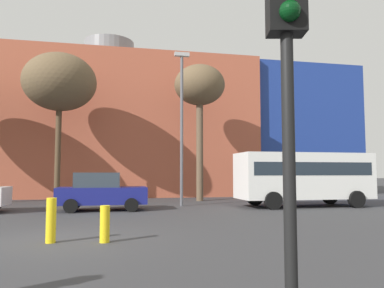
# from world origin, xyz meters

# --- Properties ---
(ground_plane) EXTENTS (200.00, 200.00, 0.00)m
(ground_plane) POSITION_xyz_m (0.00, 0.00, 0.00)
(ground_plane) COLOR #38383A
(building_backdrop) EXTENTS (40.43, 10.18, 12.46)m
(building_backdrop) POSITION_xyz_m (0.96, 20.77, 5.27)
(building_backdrop) COLOR #B2563D
(building_backdrop) RESTS_ON ground_plane
(parked_car_2) EXTENTS (4.00, 1.96, 1.73)m
(parked_car_2) POSITION_xyz_m (0.88, 7.54, 0.86)
(parked_car_2) COLOR navy
(parked_car_2) RESTS_ON ground_plane
(white_bus) EXTENTS (6.80, 2.62, 2.72)m
(white_bus) POSITION_xyz_m (10.99, 7.49, 1.62)
(white_bus) COLOR white
(white_bus) RESTS_ON ground_plane
(traffic_light_near_right) EXTENTS (0.40, 0.39, 3.94)m
(traffic_light_near_right) POSITION_xyz_m (3.01, -7.06, 2.90)
(traffic_light_near_right) COLOR black
(traffic_light_near_right) RESTS_ON ground_plane
(bare_tree_0) EXTENTS (4.21, 4.21, 8.70)m
(bare_tree_0) POSITION_xyz_m (-1.72, 12.47, 6.98)
(bare_tree_0) COLOR brown
(bare_tree_0) RESTS_ON ground_plane
(bare_tree_1) EXTENTS (3.19, 3.19, 8.53)m
(bare_tree_1) POSITION_xyz_m (6.68, 12.46, 7.08)
(bare_tree_1) COLOR brown
(bare_tree_1) RESTS_ON ground_plane
(bollard_yellow_0) EXTENTS (0.24, 0.24, 0.91)m
(bollard_yellow_0) POSITION_xyz_m (1.23, -0.62, 0.45)
(bollard_yellow_0) COLOR yellow
(bollard_yellow_0) RESTS_ON ground_plane
(bollard_yellow_1) EXTENTS (0.24, 0.24, 1.10)m
(bollard_yellow_1) POSITION_xyz_m (-0.07, -0.40, 0.55)
(bollard_yellow_1) COLOR yellow
(bollard_yellow_1) RESTS_ON ground_plane
(street_lamp) EXTENTS (0.80, 0.24, 8.15)m
(street_lamp) POSITION_xyz_m (4.92, 9.11, 4.60)
(street_lamp) COLOR #59595E
(street_lamp) RESTS_ON ground_plane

